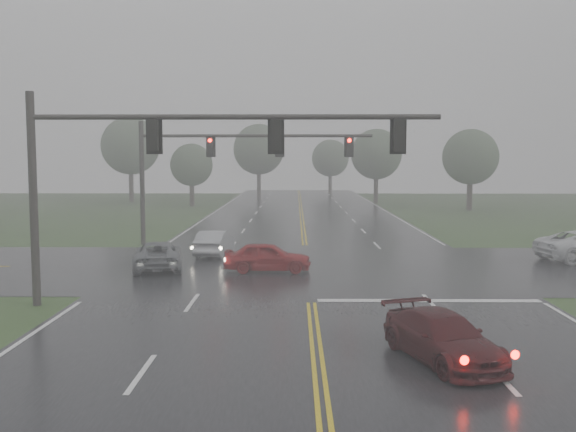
{
  "coord_description": "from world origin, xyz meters",
  "views": [
    {
      "loc": [
        -0.62,
        -9.72,
        5.44
      ],
      "look_at": [
        -0.9,
        16.0,
        3.12
      ],
      "focal_mm": 40.0,
      "sensor_mm": 36.0,
      "label": 1
    }
  ],
  "objects_px": {
    "sedan_silver": "(215,256)",
    "signal_gantry_far": "(214,158)",
    "sedan_red": "(268,272)",
    "signal_gantry_near": "(159,156)",
    "sedan_maroon": "(442,362)",
    "car_grey": "(158,269)"
  },
  "relations": [
    {
      "from": "sedan_silver",
      "to": "signal_gantry_far",
      "type": "relative_size",
      "value": 0.29
    },
    {
      "from": "sedan_red",
      "to": "signal_gantry_near",
      "type": "distance_m",
      "value": 9.73
    },
    {
      "from": "sedan_maroon",
      "to": "sedan_silver",
      "type": "xyz_separation_m",
      "value": [
        -8.47,
        18.76,
        0.0
      ]
    },
    {
      "from": "sedan_silver",
      "to": "signal_gantry_near",
      "type": "distance_m",
      "value": 13.48
    },
    {
      "from": "sedan_maroon",
      "to": "sedan_silver",
      "type": "bearing_deg",
      "value": 96.08
    },
    {
      "from": "sedan_red",
      "to": "sedan_silver",
      "type": "relative_size",
      "value": 0.97
    },
    {
      "from": "sedan_maroon",
      "to": "signal_gantry_near",
      "type": "distance_m",
      "value": 12.32
    },
    {
      "from": "car_grey",
      "to": "signal_gantry_near",
      "type": "distance_m",
      "value": 9.79
    },
    {
      "from": "sedan_red",
      "to": "sedan_maroon",
      "type": "bearing_deg",
      "value": -158.58
    },
    {
      "from": "car_grey",
      "to": "signal_gantry_near",
      "type": "bearing_deg",
      "value": 92.13
    },
    {
      "from": "sedan_red",
      "to": "signal_gantry_far",
      "type": "xyz_separation_m",
      "value": [
        -3.74,
        9.59,
        5.47
      ]
    },
    {
      "from": "sedan_silver",
      "to": "signal_gantry_near",
      "type": "xyz_separation_m",
      "value": [
        -0.42,
        -12.28,
        5.54
      ]
    },
    {
      "from": "sedan_red",
      "to": "sedan_silver",
      "type": "height_order",
      "value": "sedan_red"
    },
    {
      "from": "signal_gantry_near",
      "to": "sedan_silver",
      "type": "bearing_deg",
      "value": 88.06
    },
    {
      "from": "car_grey",
      "to": "sedan_red",
      "type": "bearing_deg",
      "value": 161.55
    },
    {
      "from": "sedan_maroon",
      "to": "signal_gantry_near",
      "type": "xyz_separation_m",
      "value": [
        -8.89,
        6.48,
        5.54
      ]
    },
    {
      "from": "car_grey",
      "to": "signal_gantry_near",
      "type": "height_order",
      "value": "signal_gantry_near"
    },
    {
      "from": "sedan_maroon",
      "to": "sedan_red",
      "type": "xyz_separation_m",
      "value": [
        -5.27,
        13.61,
        0.0
      ]
    },
    {
      "from": "sedan_silver",
      "to": "car_grey",
      "type": "distance_m",
      "value": 4.96
    },
    {
      "from": "signal_gantry_far",
      "to": "sedan_red",
      "type": "bearing_deg",
      "value": -68.69
    },
    {
      "from": "signal_gantry_near",
      "to": "sedan_maroon",
      "type": "bearing_deg",
      "value": -36.07
    },
    {
      "from": "signal_gantry_near",
      "to": "car_grey",
      "type": "bearing_deg",
      "value": 103.02
    }
  ]
}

